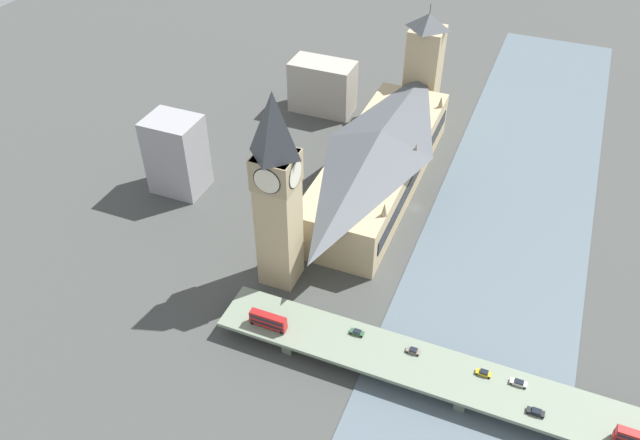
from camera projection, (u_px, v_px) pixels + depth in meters
ground_plane at (415, 208)px, 238.32m from camera, size 600.00×600.00×0.00m
river_water at (507, 230)px, 228.11m from camera, size 57.53×360.00×0.30m
parliament_hall at (379, 160)px, 241.12m from camera, size 30.26×102.06×25.62m
clock_tower at (277, 190)px, 186.73m from camera, size 12.73×12.73×69.25m
victoria_tower at (424, 66)px, 278.37m from camera, size 14.59×14.59×51.92m
road_bridge at (466, 381)px, 171.91m from camera, size 147.05×16.76×5.57m
double_decker_bus_lead at (639, 440)px, 154.21m from camera, size 11.46×2.51×4.73m
double_decker_bus_mid at (268, 320)px, 184.00m from camera, size 11.55×2.55×4.99m
car_northbound_lead at (484, 373)px, 171.99m from camera, size 4.27×1.75×1.44m
car_northbound_mid at (518, 383)px, 169.50m from camera, size 4.59×1.78×1.36m
car_southbound_lead at (357, 332)px, 183.11m from camera, size 4.23×1.78×1.38m
car_southbound_mid at (536, 412)px, 162.51m from camera, size 4.58×1.93×1.39m
car_southbound_tail at (413, 351)px, 177.92m from camera, size 4.03×1.83×1.37m
city_block_west at (323, 87)px, 288.74m from camera, size 29.10×15.61×23.86m
city_block_center at (177, 155)px, 238.89m from camera, size 19.84×16.19×30.81m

